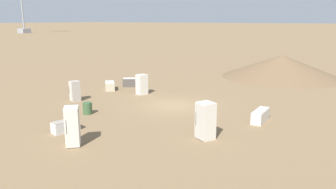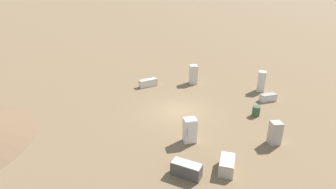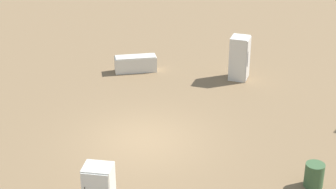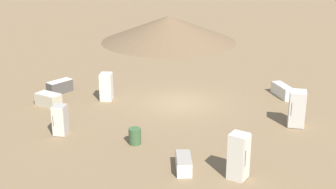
{
  "view_description": "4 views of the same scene",
  "coord_description": "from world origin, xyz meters",
  "px_view_note": "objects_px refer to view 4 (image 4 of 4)",
  "views": [
    {
      "loc": [
        11.29,
        -18.92,
        5.87
      ],
      "look_at": [
        -0.53,
        0.11,
        0.71
      ],
      "focal_mm": 35.0,
      "sensor_mm": 36.0,
      "label": 1
    },
    {
      "loc": [
        -15.52,
        10.02,
        9.07
      ],
      "look_at": [
        -0.28,
        1.11,
        1.76
      ],
      "focal_mm": 28.0,
      "sensor_mm": 36.0,
      "label": 2
    },
    {
      "loc": [
        -16.74,
        1.94,
        9.59
      ],
      "look_at": [
        1.36,
        -1.08,
        1.02
      ],
      "focal_mm": 60.0,
      "sensor_mm": 36.0,
      "label": 3
    },
    {
      "loc": [
        -7.21,
        -24.08,
        9.25
      ],
      "look_at": [
        -1.12,
        -1.4,
        1.1
      ],
      "focal_mm": 50.0,
      "sensor_mm": 36.0,
      "label": 4
    }
  ],
  "objects_px": {
    "discarded_fridge_1": "(297,109)",
    "discarded_fridge_2": "(60,120)",
    "rusty_barrel": "(135,136)",
    "discarded_fridge_3": "(239,156)",
    "discarded_fridge_0": "(184,163)",
    "discarded_fridge_7": "(48,99)",
    "discarded_fridge_6": "(106,87)",
    "discarded_fridge_4": "(60,87)",
    "discarded_fridge_5": "(282,91)"
  },
  "relations": [
    {
      "from": "discarded_fridge_2",
      "to": "discarded_fridge_6",
      "type": "distance_m",
      "value": 5.22
    },
    {
      "from": "discarded_fridge_2",
      "to": "discarded_fridge_6",
      "type": "relative_size",
      "value": 0.93
    },
    {
      "from": "discarded_fridge_4",
      "to": "discarded_fridge_3",
      "type": "bearing_deg",
      "value": 173.3
    },
    {
      "from": "discarded_fridge_2",
      "to": "rusty_barrel",
      "type": "distance_m",
      "value": 3.82
    },
    {
      "from": "discarded_fridge_5",
      "to": "rusty_barrel",
      "type": "bearing_deg",
      "value": 23.36
    },
    {
      "from": "discarded_fridge_2",
      "to": "discarded_fridge_3",
      "type": "distance_m",
      "value": 9.03
    },
    {
      "from": "discarded_fridge_1",
      "to": "discarded_fridge_3",
      "type": "relative_size",
      "value": 0.98
    },
    {
      "from": "discarded_fridge_2",
      "to": "discarded_fridge_5",
      "type": "height_order",
      "value": "discarded_fridge_2"
    },
    {
      "from": "discarded_fridge_3",
      "to": "rusty_barrel",
      "type": "height_order",
      "value": "discarded_fridge_3"
    },
    {
      "from": "discarded_fridge_0",
      "to": "discarded_fridge_3",
      "type": "distance_m",
      "value": 2.33
    },
    {
      "from": "discarded_fridge_3",
      "to": "discarded_fridge_4",
      "type": "distance_m",
      "value": 14.08
    },
    {
      "from": "discarded_fridge_2",
      "to": "discarded_fridge_7",
      "type": "relative_size",
      "value": 0.96
    },
    {
      "from": "discarded_fridge_4",
      "to": "discarded_fridge_2",
      "type": "bearing_deg",
      "value": 144.33
    },
    {
      "from": "discarded_fridge_7",
      "to": "discarded_fridge_6",
      "type": "bearing_deg",
      "value": -41.83
    },
    {
      "from": "discarded_fridge_5",
      "to": "discarded_fridge_6",
      "type": "bearing_deg",
      "value": -11.91
    },
    {
      "from": "discarded_fridge_0",
      "to": "discarded_fridge_1",
      "type": "distance_m",
      "value": 7.45
    },
    {
      "from": "discarded_fridge_7",
      "to": "discarded_fridge_5",
      "type": "bearing_deg",
      "value": -52.01
    },
    {
      "from": "discarded_fridge_5",
      "to": "discarded_fridge_7",
      "type": "relative_size",
      "value": 1.18
    },
    {
      "from": "rusty_barrel",
      "to": "discarded_fridge_0",
      "type": "bearing_deg",
      "value": -64.63
    },
    {
      "from": "rusty_barrel",
      "to": "discarded_fridge_4",
      "type": "bearing_deg",
      "value": 109.73
    },
    {
      "from": "discarded_fridge_0",
      "to": "discarded_fridge_7",
      "type": "relative_size",
      "value": 0.98
    },
    {
      "from": "discarded_fridge_2",
      "to": "discarded_fridge_6",
      "type": "bearing_deg",
      "value": -98.69
    },
    {
      "from": "discarded_fridge_4",
      "to": "rusty_barrel",
      "type": "bearing_deg",
      "value": 166.34
    },
    {
      "from": "discarded_fridge_5",
      "to": "discarded_fridge_3",
      "type": "bearing_deg",
      "value": 52.61
    },
    {
      "from": "discarded_fridge_4",
      "to": "discarded_fridge_6",
      "type": "relative_size",
      "value": 1.03
    },
    {
      "from": "discarded_fridge_1",
      "to": "discarded_fridge_2",
      "type": "xyz_separation_m",
      "value": [
        -11.48,
        2.03,
        -0.2
      ]
    },
    {
      "from": "discarded_fridge_6",
      "to": "discarded_fridge_5",
      "type": "bearing_deg",
      "value": -83.09
    },
    {
      "from": "discarded_fridge_2",
      "to": "rusty_barrel",
      "type": "bearing_deg",
      "value": 172.84
    },
    {
      "from": "discarded_fridge_2",
      "to": "discarded_fridge_4",
      "type": "bearing_deg",
      "value": -68.16
    },
    {
      "from": "discarded_fridge_2",
      "to": "discarded_fridge_5",
      "type": "relative_size",
      "value": 0.81
    },
    {
      "from": "discarded_fridge_2",
      "to": "discarded_fridge_4",
      "type": "distance_m",
      "value": 6.4
    },
    {
      "from": "discarded_fridge_3",
      "to": "discarded_fridge_1",
      "type": "bearing_deg",
      "value": 177.49
    },
    {
      "from": "discarded_fridge_7",
      "to": "rusty_barrel",
      "type": "height_order",
      "value": "rusty_barrel"
    },
    {
      "from": "discarded_fridge_0",
      "to": "rusty_barrel",
      "type": "xyz_separation_m",
      "value": [
        -1.43,
        3.02,
        0.07
      ]
    },
    {
      "from": "rusty_barrel",
      "to": "discarded_fridge_2",
      "type": "bearing_deg",
      "value": 148.73
    },
    {
      "from": "discarded_fridge_7",
      "to": "discarded_fridge_3",
      "type": "bearing_deg",
      "value": -99.47
    },
    {
      "from": "discarded_fridge_0",
      "to": "discarded_fridge_5",
      "type": "bearing_deg",
      "value": -125.78
    },
    {
      "from": "discarded_fridge_6",
      "to": "discarded_fridge_1",
      "type": "bearing_deg",
      "value": -107.78
    },
    {
      "from": "discarded_fridge_5",
      "to": "discarded_fridge_0",
      "type": "bearing_deg",
      "value": 40.99
    },
    {
      "from": "discarded_fridge_4",
      "to": "discarded_fridge_5",
      "type": "xyz_separation_m",
      "value": [
        12.76,
        -4.13,
        -0.03
      ]
    },
    {
      "from": "discarded_fridge_5",
      "to": "rusty_barrel",
      "type": "relative_size",
      "value": 2.42
    },
    {
      "from": "discarded_fridge_1",
      "to": "discarded_fridge_4",
      "type": "distance_m",
      "value": 14.04
    },
    {
      "from": "discarded_fridge_3",
      "to": "discarded_fridge_7",
      "type": "height_order",
      "value": "discarded_fridge_3"
    },
    {
      "from": "discarded_fridge_1",
      "to": "discarded_fridge_6",
      "type": "distance_m",
      "value": 10.77
    },
    {
      "from": "discarded_fridge_5",
      "to": "discarded_fridge_6",
      "type": "height_order",
      "value": "discarded_fridge_6"
    },
    {
      "from": "discarded_fridge_6",
      "to": "discarded_fridge_7",
      "type": "height_order",
      "value": "discarded_fridge_6"
    },
    {
      "from": "discarded_fridge_1",
      "to": "discarded_fridge_2",
      "type": "relative_size",
      "value": 1.26
    },
    {
      "from": "discarded_fridge_7",
      "to": "discarded_fridge_4",
      "type": "bearing_deg",
      "value": 27.31
    },
    {
      "from": "discarded_fridge_1",
      "to": "discarded_fridge_7",
      "type": "relative_size",
      "value": 1.21
    },
    {
      "from": "discarded_fridge_1",
      "to": "discarded_fridge_5",
      "type": "relative_size",
      "value": 1.03
    }
  ]
}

